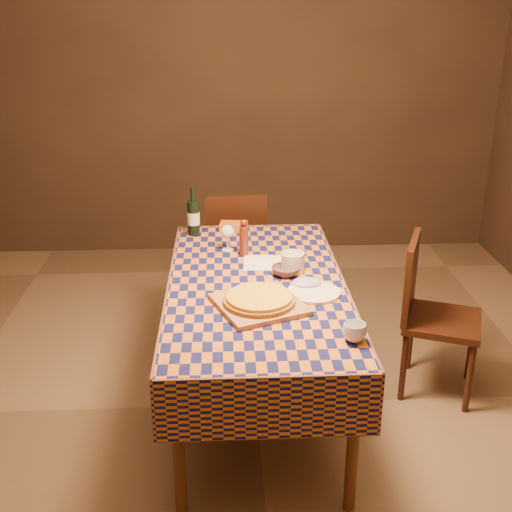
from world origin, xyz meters
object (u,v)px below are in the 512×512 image
at_px(dining_table, 256,295).
at_px(white_plate, 314,292).
at_px(bowl, 286,271).
at_px(chair_far, 236,246).
at_px(pizza, 259,299).
at_px(chair_right, 429,308).
at_px(cutting_board, 259,304).
at_px(wine_bottle, 193,217).

height_order(dining_table, white_plate, white_plate).
bearing_deg(white_plate, bowl, 116.28).
xyz_separation_m(bowl, chair_far, (-0.25, 1.10, -0.27)).
relative_size(white_plate, chair_far, 0.29).
relative_size(pizza, white_plate, 1.41).
xyz_separation_m(dining_table, white_plate, (0.28, -0.16, 0.08)).
bearing_deg(white_plate, chair_right, 22.63).
xyz_separation_m(pizza, white_plate, (0.29, 0.13, -0.03)).
relative_size(dining_table, bowl, 12.04).
bearing_deg(chair_far, bowl, -77.19).
bearing_deg(cutting_board, white_plate, 24.96).
height_order(pizza, chair_right, chair_right).
bearing_deg(dining_table, chair_far, 94.18).
height_order(bowl, white_plate, bowl).
relative_size(bowl, chair_right, 0.16).
bearing_deg(bowl, chair_right, 3.59).
height_order(wine_bottle, chair_right, wine_bottle).
xyz_separation_m(pizza, chair_far, (-0.09, 1.48, -0.29)).
distance_m(dining_table, cutting_board, 0.30).
relative_size(cutting_board, chair_right, 0.42).
bearing_deg(chair_right, dining_table, -171.99).
relative_size(cutting_board, white_plate, 1.44).
height_order(cutting_board, bowl, bowl).
bearing_deg(wine_bottle, pizza, -71.16).
height_order(pizza, bowl, pizza).
xyz_separation_m(cutting_board, chair_far, (-0.09, 1.48, -0.26)).
relative_size(pizza, bowl, 2.49).
bearing_deg(cutting_board, wine_bottle, 108.84).
bearing_deg(bowl, pizza, -113.60).
xyz_separation_m(cutting_board, white_plate, (0.29, 0.13, -0.00)).
distance_m(cutting_board, bowl, 0.41).
distance_m(pizza, chair_far, 1.51).
bearing_deg(dining_table, cutting_board, -90.28).
xyz_separation_m(dining_table, chair_right, (1.00, 0.14, -0.17)).
bearing_deg(dining_table, chair_right, 8.01).
bearing_deg(chair_right, pizza, -156.70).
xyz_separation_m(pizza, wine_bottle, (-0.36, 1.05, 0.07)).
bearing_deg(chair_far, cutting_board, -86.69).
distance_m(dining_table, pizza, 0.31).
height_order(bowl, chair_right, chair_right).
xyz_separation_m(cutting_board, pizza, (-0.00, -0.00, 0.03)).
xyz_separation_m(dining_table, cutting_board, (-0.00, -0.29, 0.09)).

